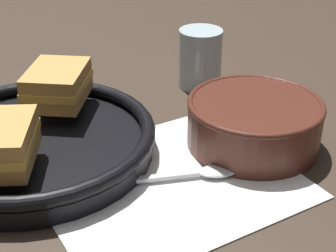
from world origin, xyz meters
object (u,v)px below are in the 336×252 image
(soup_bowl, at_px, (254,120))
(sandwich_near_left, at_px, (57,85))
(spoon, at_px, (202,173))
(skillet, at_px, (36,142))
(drinking_glass, at_px, (200,59))

(soup_bowl, distance_m, sandwich_near_left, 0.27)
(spoon, bearing_deg, sandwich_near_left, 135.19)
(soup_bowl, height_order, spoon, soup_bowl)
(soup_bowl, distance_m, skillet, 0.28)
(skillet, distance_m, sandwich_near_left, 0.09)
(sandwich_near_left, bearing_deg, drinking_glass, -5.16)
(skillet, height_order, drinking_glass, drinking_glass)
(sandwich_near_left, height_order, drinking_glass, drinking_glass)
(soup_bowl, xyz_separation_m, skillet, (-0.23, 0.16, -0.02))
(soup_bowl, height_order, drinking_glass, drinking_glass)
(spoon, height_order, sandwich_near_left, sandwich_near_left)
(skillet, height_order, sandwich_near_left, sandwich_near_left)
(spoon, relative_size, drinking_glass, 1.47)
(spoon, distance_m, sandwich_near_left, 0.23)
(spoon, height_order, drinking_glass, drinking_glass)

